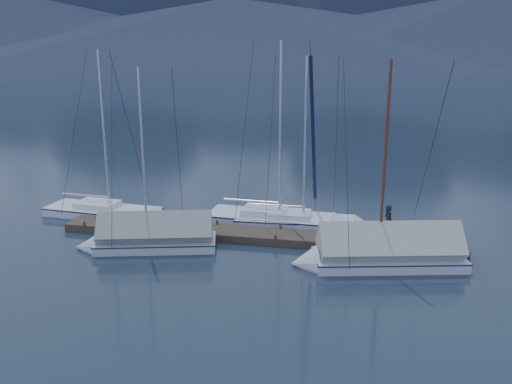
% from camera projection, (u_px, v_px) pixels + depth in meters
% --- Properties ---
extents(ground, '(1000.00, 1000.00, 0.00)m').
position_uv_depth(ground, '(246.00, 255.00, 22.47)').
color(ground, black).
rests_on(ground, ground).
extents(dock, '(18.00, 1.50, 0.54)m').
position_uv_depth(dock, '(256.00, 237.00, 24.33)').
color(dock, '#382D23').
rests_on(dock, ground).
extents(mooring_posts, '(15.12, 1.52, 0.35)m').
position_uv_depth(mooring_posts, '(245.00, 231.00, 24.36)').
color(mooring_posts, '#382D23').
rests_on(mooring_posts, ground).
extents(sailboat_open_left, '(7.02, 2.95, 9.09)m').
position_uv_depth(sailboat_open_left, '(118.00, 214.00, 27.39)').
color(sailboat_open_left, white).
rests_on(sailboat_open_left, ground).
extents(sailboat_open_mid, '(7.29, 3.09, 9.51)m').
position_uv_depth(sailboat_open_mid, '(289.00, 222.00, 26.25)').
color(sailboat_open_mid, white).
rests_on(sailboat_open_mid, ground).
extents(sailboat_open_right, '(6.71, 2.86, 8.80)m').
position_uv_depth(sailboat_open_right, '(313.00, 224.00, 25.96)').
color(sailboat_open_right, silver).
rests_on(sailboat_open_right, ground).
extents(sailboat_covered_near, '(7.10, 3.55, 8.84)m').
position_uv_depth(sailboat_covered_near, '(375.00, 255.00, 21.37)').
color(sailboat_covered_near, silver).
rests_on(sailboat_covered_near, ground).
extents(sailboat_covered_far, '(6.24, 3.25, 8.40)m').
position_uv_depth(sailboat_covered_far, '(145.00, 239.00, 23.17)').
color(sailboat_covered_far, silver).
rests_on(sailboat_covered_far, ground).
extents(person, '(0.58, 0.67, 1.56)m').
position_uv_depth(person, '(388.00, 223.00, 23.10)').
color(person, black).
rests_on(person, dock).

